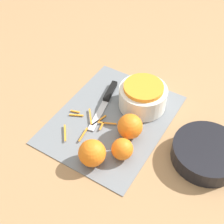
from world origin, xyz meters
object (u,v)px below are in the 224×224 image
Objects in this scene: orange_left at (92,153)px; orange_right at (122,149)px; bowl_dark at (207,153)px; orange_back at (130,126)px; knife at (108,96)px; bowl_speckled at (143,96)px.

orange_left reaches higher than orange_right.
orange_back reaches higher than bowl_dark.
knife is at bearing -138.33° from orange_right.
orange_left reaches higher than knife.
bowl_dark is at bearing 68.79° from knife.
bowl_speckled reaches higher than bowl_dark.
knife is at bearing -99.46° from bowl_dark.
bowl_speckled is 0.14m from orange_back.
orange_back is (0.14, 0.03, -0.00)m from bowl_speckled.
bowl_speckled reaches higher than knife.
bowl_speckled reaches higher than orange_right.
orange_right reaches higher than bowl_dark.
bowl_dark is 2.55× the size of orange_left.
bowl_dark is at bearing 124.06° from orange_left.
bowl_dark is at bearing 100.42° from orange_back.
orange_left is at bearing -45.72° from orange_right.
orange_right is (0.22, 0.05, -0.01)m from bowl_speckled.
orange_right is at bearing 134.28° from orange_left.
bowl_dark reaches higher than knife.
orange_right is 0.82× the size of orange_back.
orange_back is (-0.15, 0.04, -0.00)m from orange_left.
orange_back reaches higher than knife.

